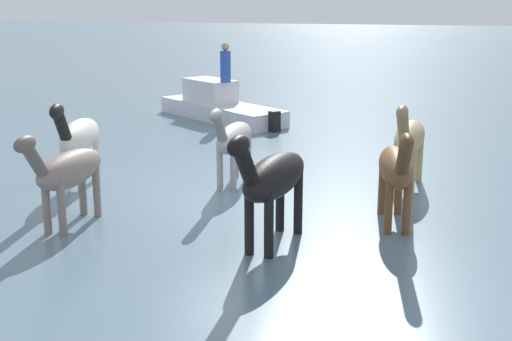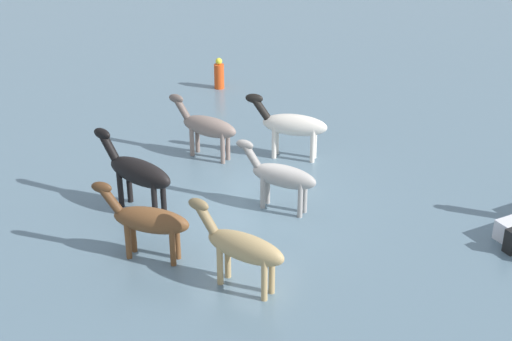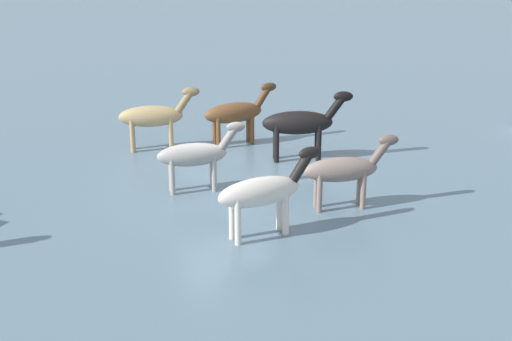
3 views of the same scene
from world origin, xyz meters
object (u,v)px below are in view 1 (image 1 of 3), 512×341
at_px(horse_dun_straggler, 409,138).
at_px(person_boatman_standing, 225,64).
at_px(horse_gray_outer, 68,170).
at_px(horse_mid_herd, 78,137).
at_px(horse_pinto_flank, 233,139).
at_px(horse_rear_stallion, 273,178).
at_px(boat_tender_starboard, 219,109).
at_px(horse_dark_mare, 396,168).

xyz_separation_m(horse_dun_straggler, person_boatman_standing, (5.69, -6.29, 0.73)).
xyz_separation_m(horse_gray_outer, horse_mid_herd, (1.00, -2.23, 0.07)).
distance_m(horse_pinto_flank, person_boatman_standing, 7.30).
height_order(horse_pinto_flank, horse_dun_straggler, horse_dun_straggler).
bearing_deg(horse_pinto_flank, horse_dun_straggler, 101.91).
bearing_deg(horse_rear_stallion, horse_gray_outer, -80.38).
bearing_deg(boat_tender_starboard, horse_dark_mare, 159.73).
bearing_deg(horse_rear_stallion, boat_tender_starboard, -148.07).
relative_size(horse_gray_outer, horse_mid_herd, 0.93).
xyz_separation_m(horse_gray_outer, horse_dark_mare, (-5.29, -1.38, 0.02)).
bearing_deg(horse_pinto_flank, horse_dark_mare, 63.46).
distance_m(horse_rear_stallion, horse_gray_outer, 3.51).
bearing_deg(horse_mid_herd, person_boatman_standing, 163.86).
height_order(horse_rear_stallion, horse_mid_herd, horse_rear_stallion).
bearing_deg(horse_pinto_flank, horse_gray_outer, -29.59).
relative_size(horse_rear_stallion, boat_tender_starboard, 0.54).
height_order(boat_tender_starboard, person_boatman_standing, person_boatman_standing).
height_order(horse_dark_mare, boat_tender_starboard, horse_dark_mare).
bearing_deg(horse_dun_straggler, horse_gray_outer, -48.48).
distance_m(horse_dark_mare, person_boatman_standing, 10.36).
distance_m(horse_gray_outer, horse_dun_straggler, 6.62).
bearing_deg(person_boatman_standing, horse_gray_outer, 91.55).
relative_size(horse_gray_outer, horse_dun_straggler, 0.95).
relative_size(horse_dun_straggler, horse_dark_mare, 1.03).
xyz_separation_m(horse_pinto_flank, boat_tender_starboard, (2.52, -7.22, -0.64)).
height_order(horse_rear_stallion, horse_dun_straggler, horse_rear_stallion).
relative_size(horse_rear_stallion, horse_dun_straggler, 1.06).
distance_m(horse_rear_stallion, person_boatman_standing, 10.86).
height_order(horse_dun_straggler, horse_mid_herd, horse_mid_herd).
bearing_deg(horse_dark_mare, boat_tender_starboard, -156.52).
distance_m(horse_rear_stallion, horse_dun_straggler, 4.32).
bearing_deg(horse_gray_outer, person_boatman_standing, -174.12).
height_order(horse_gray_outer, horse_dark_mare, horse_dark_mare).
bearing_deg(boat_tender_starboard, horse_gray_outer, 129.87).
bearing_deg(horse_gray_outer, horse_dark_mare, 108.99).
bearing_deg(horse_dun_straggler, horse_mid_herd, -69.81).
bearing_deg(horse_pinto_flank, horse_mid_herd, -70.29).
height_order(horse_dark_mare, person_boatman_standing, person_boatman_standing).
xyz_separation_m(horse_dun_straggler, boat_tender_starboard, (5.99, -6.60, -0.70)).
xyz_separation_m(horse_rear_stallion, person_boatman_standing, (3.78, -10.16, 0.66)).
height_order(horse_rear_stallion, person_boatman_standing, person_boatman_standing).
xyz_separation_m(horse_rear_stallion, horse_dark_mare, (-1.78, -1.44, -0.09)).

